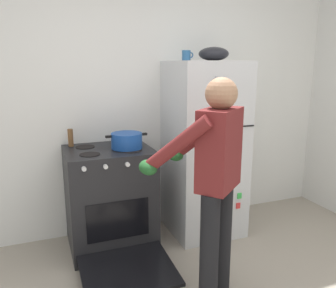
# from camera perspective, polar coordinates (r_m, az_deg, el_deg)

# --- Properties ---
(kitchen_wall_back) EXTENTS (6.00, 0.10, 2.70)m
(kitchen_wall_back) POSITION_cam_1_polar(r_m,az_deg,el_deg) (3.51, -4.74, 7.66)
(kitchen_wall_back) COLOR white
(kitchen_wall_back) RESTS_ON ground
(refrigerator) EXTENTS (0.68, 0.72, 1.71)m
(refrigerator) POSITION_cam_1_polar(r_m,az_deg,el_deg) (3.45, 5.93, -0.84)
(refrigerator) COLOR silver
(refrigerator) RESTS_ON ground
(stove_range) EXTENTS (0.76, 1.24, 0.95)m
(stove_range) POSITION_cam_1_polar(r_m,az_deg,el_deg) (3.25, -9.47, -9.12)
(stove_range) COLOR black
(stove_range) RESTS_ON ground
(person_cook) EXTENTS (0.70, 0.74, 1.60)m
(person_cook) POSITION_cam_1_polar(r_m,az_deg,el_deg) (2.36, 7.43, -4.75)
(person_cook) COLOR black
(person_cook) RESTS_ON ground
(red_pot) EXTENTS (0.38, 0.28, 0.14)m
(red_pot) POSITION_cam_1_polar(r_m,az_deg,el_deg) (3.09, -6.83, 0.57)
(red_pot) COLOR #19479E
(red_pot) RESTS_ON stove_range
(coffee_mug) EXTENTS (0.11, 0.08, 0.10)m
(coffee_mug) POSITION_cam_1_polar(r_m,az_deg,el_deg) (3.32, 3.08, 14.39)
(coffee_mug) COLOR #2D6093
(coffee_mug) RESTS_ON refrigerator
(pepper_mill) EXTENTS (0.05, 0.05, 0.16)m
(pepper_mill) POSITION_cam_1_polar(r_m,az_deg,el_deg) (3.26, -15.80, 1.00)
(pepper_mill) COLOR brown
(pepper_mill) RESTS_ON stove_range
(mixing_bowl) EXTENTS (0.28, 0.28, 0.13)m
(mixing_bowl) POSITION_cam_1_polar(r_m,az_deg,el_deg) (3.38, 7.55, 14.55)
(mixing_bowl) COLOR black
(mixing_bowl) RESTS_ON refrigerator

